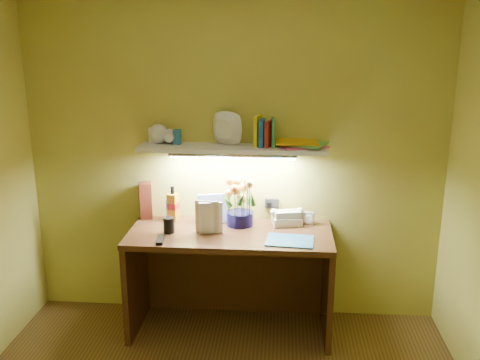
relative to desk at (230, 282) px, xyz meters
name	(u,v)px	position (x,y,z in m)	size (l,w,h in m)	color
desk	(230,282)	(0.00, 0.00, 0.00)	(1.40, 0.60, 0.75)	#3C1A10
flower_bouquet	(240,202)	(0.06, 0.15, 0.54)	(0.21, 0.21, 0.33)	#060632
telephone	(287,216)	(0.39, 0.19, 0.44)	(0.20, 0.15, 0.12)	beige
desk_clock	(308,218)	(0.54, 0.21, 0.42)	(0.09, 0.04, 0.09)	silver
whisky_bottle	(173,203)	(-0.44, 0.21, 0.50)	(0.07, 0.07, 0.26)	#C58714
whisky_box	(146,200)	(-0.65, 0.24, 0.51)	(0.09, 0.09, 0.27)	#582012
pen_cup	(169,220)	(-0.42, -0.04, 0.47)	(0.08, 0.08, 0.18)	black
art_card	(213,208)	(-0.14, 0.19, 0.48)	(0.21, 0.04, 0.21)	silver
tv_remote	(160,239)	(-0.44, -0.19, 0.38)	(0.04, 0.16, 0.02)	black
blue_folder	(290,241)	(0.41, -0.14, 0.38)	(0.31, 0.23, 0.01)	teal
desk_book_a	(195,216)	(-0.24, -0.01, 0.49)	(0.17, 0.02, 0.23)	beige
desk_book_b	(199,218)	(-0.21, -0.05, 0.49)	(0.16, 0.02, 0.22)	white
wall_shelf	(232,143)	(0.00, 0.18, 0.96)	(1.32, 0.37, 0.24)	white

